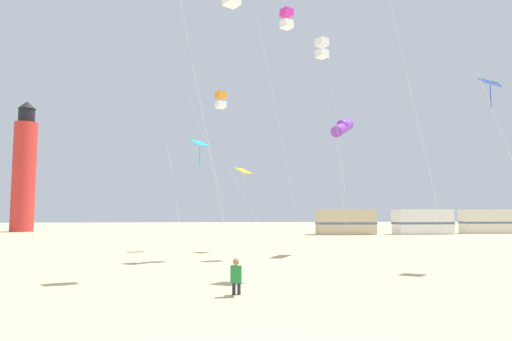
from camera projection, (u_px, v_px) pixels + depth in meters
The scene contains 12 objects.
kite_flyer_standing at pixel (236, 276), 13.98m from camera, with size 0.36×0.53×1.16m.
kite_diamond_cyan at pixel (199, 147), 24.07m from camera, with size 2.38×2.38×6.41m.
kite_tube_violet at pixel (342, 127), 28.03m from camera, with size 2.02×2.44×8.46m.
kite_diamond_blue at pixel (492, 89), 20.58m from camera, with size 3.04×2.15×8.65m.
kite_diamond_gold at pixel (244, 173), 29.77m from camera, with size 2.92×2.51×5.45m.
kite_box_orange at pixel (221, 100), 31.58m from camera, with size 3.43×2.53×10.88m.
kite_box_white at pixel (322, 49), 26.72m from camera, with size 2.01×2.01×12.73m.
kite_box_magenta at pixel (287, 19), 26.70m from camera, with size 2.50×2.28×14.46m.
lighthouse_distant at pixel (24, 170), 58.22m from camera, with size 2.80×2.80×16.80m.
rv_van_tan at pixel (346, 222), 50.63m from camera, with size 6.54×2.63×2.80m.
rv_van_white at pixel (423, 222), 51.16m from camera, with size 6.53×2.61×2.80m.
rv_van_cream at pixel (489, 221), 53.54m from camera, with size 6.50×2.50×2.80m.
Camera 1 is at (-0.90, -6.90, 2.61)m, focal length 31.92 mm.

